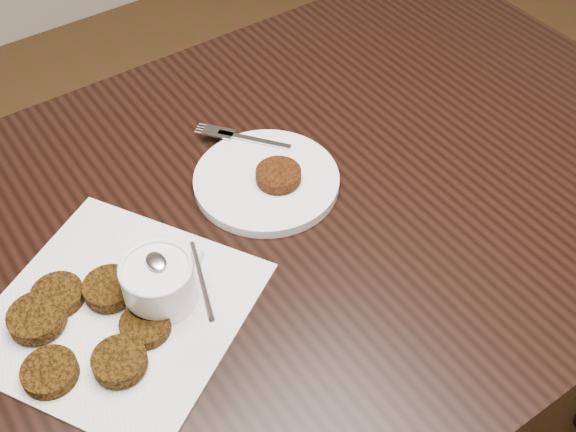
# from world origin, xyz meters

# --- Properties ---
(table) EXTENTS (1.29, 0.83, 0.75)m
(table) POSITION_xyz_m (0.03, 0.17, 0.38)
(table) COLOR black
(table) RESTS_ON floor
(napkin) EXTENTS (0.40, 0.40, 0.00)m
(napkin) POSITION_xyz_m (-0.25, 0.14, 0.75)
(napkin) COLOR white
(napkin) RESTS_ON table
(sauce_ramekin) EXTENTS (0.13, 0.13, 0.13)m
(sauce_ramekin) POSITION_xyz_m (-0.19, 0.12, 0.82)
(sauce_ramekin) COLOR white
(sauce_ramekin) RESTS_ON napkin
(patty_cluster) EXTENTS (0.28, 0.28, 0.02)m
(patty_cluster) POSITION_xyz_m (-0.28, 0.14, 0.77)
(patty_cluster) COLOR #5C370C
(patty_cluster) RESTS_ON napkin
(plate_with_patty) EXTENTS (0.29, 0.29, 0.03)m
(plate_with_patty) POSITION_xyz_m (0.03, 0.22, 0.77)
(plate_with_patty) COLOR white
(plate_with_patty) RESTS_ON table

